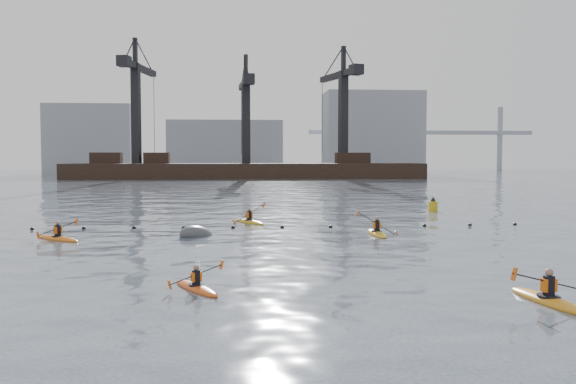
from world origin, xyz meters
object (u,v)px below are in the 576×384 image
Objects in this scene: kayaker_1 at (549,299)px; kayaker_5 at (249,221)px; kayaker_0 at (196,287)px; kayaker_3 at (377,233)px; kayaker_2 at (58,238)px; nav_buoy at (433,206)px; mooring_buoy at (196,236)px.

kayaker_5 reaches higher than kayaker_1.
kayaker_0 is 0.78× the size of kayaker_3.
kayaker_2 is 2.29× the size of nav_buoy.
nav_buoy reaches higher than kayaker_0.
nav_buoy is (17.98, 14.16, 0.41)m from mooring_buoy.
nav_buoy is (6.48, 30.62, 0.29)m from kayaker_1.
kayaker_0 is at bearing -86.17° from mooring_buoy.
kayaker_2 is 12.63m from kayaker_5.
kayaker_1 is at bearing -87.57° from kayaker_2.
kayaker_5 is 7.18m from mooring_buoy.
kayaker_2 reaches higher than kayaker_0.
kayaker_1 is 1.64× the size of mooring_buoy.
kayaker_5 is (10.19, 7.47, 0.00)m from kayaker_2.
kayaker_2 is (-8.08, 12.81, 0.02)m from kayaker_0.
kayaker_3 is (-1.45, 16.20, -0.00)m from kayaker_1.
mooring_buoy is at bearing -40.21° from kayaker_2.
kayaker_0 is 32.73m from nav_buoy.
kayaker_1 is 1.08× the size of kayaker_5.
kayaker_2 is at bearing -172.35° from mooring_buoy.
nav_buoy is at bearing 29.84° from kayaker_0.
nav_buoy is at bearing 38.22° from mooring_buoy.
kayaker_5 reaches higher than nav_buoy.
kayaker_3 reaches higher than kayaker_5.
kayaker_5 reaches higher than kayaker_0.
kayaker_1 is 16.26m from kayaker_3.
kayaker_0 is at bearing -124.46° from kayaker_3.
kayaker_5 reaches higher than mooring_buoy.
mooring_buoy is at bearing -144.13° from kayaker_5.
kayaker_0 is 16.30m from kayaker_3.
kayaker_0 is 10.91m from kayaker_1.
kayaker_3 is (17.20, 0.70, 0.00)m from kayaker_2.
kayaker_2 is 17.22m from kayaker_3.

